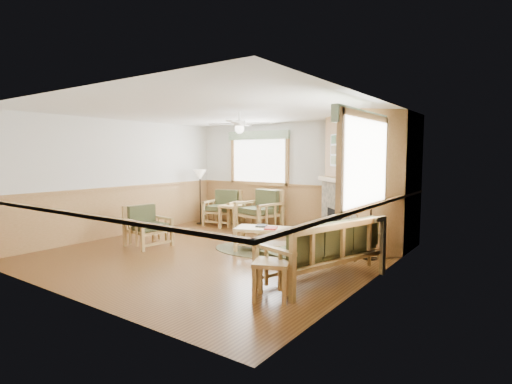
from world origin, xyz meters
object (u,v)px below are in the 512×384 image
Objects in this scene: armchair_back_right at (259,210)px; armchair_back_left at (222,208)px; sofa at (322,250)px; coffee_table at (266,239)px; footstool at (316,239)px; floor_lamp_right at (371,213)px; end_table_sofa at (272,280)px; floor_lamp_left at (200,197)px; end_table_chairs at (232,216)px; armchair_left at (148,226)px.

armchair_back_left is at bearing -173.74° from armchair_back_right.
sofa is 2.01m from coffee_table.
floor_lamp_right is at bearing -4.61° from footstool.
floor_lamp_left reaches higher than end_table_sofa.
coffee_table is at bearing -36.73° from end_table_chairs.
armchair_back_right is at bearing -115.68° from sofa.
end_table_chairs is at bearing -107.98° from sofa.
floor_lamp_right reaches higher than footstool.
armchair_back_right is at bearing 126.82° from end_table_sofa.
floor_lamp_right is at bearing -2.44° from coffee_table.
armchair_left is at bearing -69.07° from floor_lamp_left.
armchair_back_left is at bearing 153.67° from end_table_chairs.
floor_lamp_left is at bearing 28.66° from armchair_left.
armchair_back_right reaches higher than coffee_table.
armchair_back_right is 3.47m from floor_lamp_right.
armchair_back_right reaches higher than end_table_chairs.
footstool is (2.96, 1.74, -0.20)m from armchair_left.
end_table_chairs is 0.36× the size of floor_lamp_right.
footstool is at bearing 22.48° from coffee_table.
armchair_back_right reaches higher than sofa.
armchair_back_left is at bearing 25.20° from floor_lamp_left.
sofa is 3.96× the size of footstool.
footstool is (2.87, -0.89, -0.08)m from end_table_chairs.
armchair_back_left reaches higher than end_table_sofa.
floor_lamp_left is at bearing -164.17° from armchair_back_right.
coffee_table is at bearing -41.17° from armchair_back_right.
end_table_chairs is at bearing -156.45° from armchair_back_right.
coffee_table is 2.63m from end_table_sofa.
coffee_table is at bearing 125.64° from end_table_sofa.
end_table_chairs is 1.17× the size of end_table_sofa.
armchair_left is 0.56× the size of floor_lamp_left.
armchair_back_right is (1.28, -0.10, 0.04)m from armchair_back_left.
armchair_back_right is at bearing -16.93° from armchair_back_left.
end_table_chairs is 1.17× the size of footstool.
floor_lamp_left is (-1.01, 2.63, 0.33)m from armchair_left.
sofa is at bearing -51.06° from coffee_table.
end_table_chairs is (0.54, -0.27, -0.16)m from armchair_back_left.
sofa is 2.19× the size of armchair_back_left.
sofa is 3.93m from armchair_left.
armchair_left is 2.46m from coffee_table.
end_table_sofa is at bearing -74.51° from footstool.
armchair_back_right is 1.97× the size of end_table_sofa.
armchair_back_left is (-4.37, 2.88, -0.00)m from sofa.
sofa is 1.21× the size of floor_lamp_right.
end_table_sofa reaches higher than footstool.
sofa reaches higher than armchair_back_left.
end_table_sofa is 6.06m from floor_lamp_left.
footstool is (2.13, -1.06, -0.28)m from armchair_back_right.
end_table_chairs reaches higher than footstool.
armchair_back_right is at bearing 12.94° from end_table_chairs.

